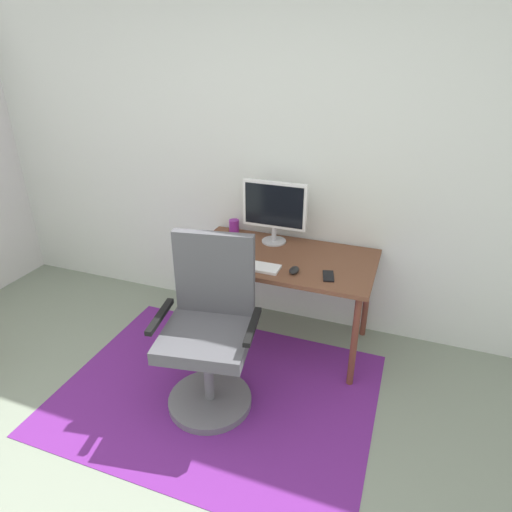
# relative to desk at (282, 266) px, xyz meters

# --- Properties ---
(wall_back) EXTENTS (6.00, 0.10, 2.60)m
(wall_back) POSITION_rel_desk_xyz_m (-0.09, 0.43, 0.66)
(wall_back) COLOR silver
(wall_back) RESTS_ON ground
(area_rug) EXTENTS (1.98, 1.50, 0.01)m
(area_rug) POSITION_rel_desk_xyz_m (-0.21, -0.69, -0.64)
(area_rug) COLOR #65227C
(area_rug) RESTS_ON ground
(desk) EXTENTS (1.29, 0.71, 0.71)m
(desk) POSITION_rel_desk_xyz_m (0.00, 0.00, 0.00)
(desk) COLOR brown
(desk) RESTS_ON ground
(monitor) EXTENTS (0.47, 0.18, 0.46)m
(monitor) POSITION_rel_desk_xyz_m (-0.13, 0.21, 0.34)
(monitor) COLOR #B2B2B7
(monitor) RESTS_ON desk
(keyboard) EXTENTS (0.43, 0.13, 0.02)m
(keyboard) POSITION_rel_desk_xyz_m (-0.17, -0.22, 0.08)
(keyboard) COLOR white
(keyboard) RESTS_ON desk
(computer_mouse) EXTENTS (0.06, 0.10, 0.03)m
(computer_mouse) POSITION_rel_desk_xyz_m (0.14, -0.20, 0.09)
(computer_mouse) COLOR black
(computer_mouse) RESTS_ON desk
(coffee_cup) EXTENTS (0.08, 0.08, 0.10)m
(coffee_cup) POSITION_rel_desk_xyz_m (-0.48, 0.29, 0.12)
(coffee_cup) COLOR #7D2387
(coffee_cup) RESTS_ON desk
(cell_phone) EXTENTS (0.10, 0.15, 0.01)m
(cell_phone) POSITION_rel_desk_xyz_m (0.37, -0.18, 0.08)
(cell_phone) COLOR black
(cell_phone) RESTS_ON desk
(office_chair) EXTENTS (0.64, 0.59, 1.08)m
(office_chair) POSITION_rel_desk_xyz_m (-0.22, -0.72, -0.17)
(office_chair) COLOR slate
(office_chair) RESTS_ON ground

